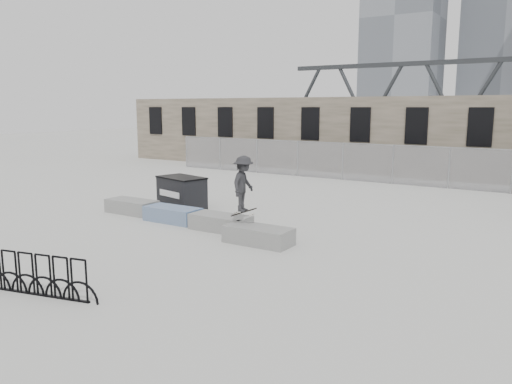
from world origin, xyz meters
TOP-DOWN VIEW (x-y plane):
  - ground at (0.00, 0.00)m, footprint 120.00×120.00m
  - stone_wall at (0.00, 16.24)m, footprint 36.00×2.58m
  - chainlink_fence at (-0.00, 12.50)m, footprint 22.06×0.06m
  - planter_far_left at (-3.25, 0.19)m, footprint 2.00×0.90m
  - planter_center_left at (-1.03, -0.04)m, footprint 2.00×0.90m
  - planter_center_right at (1.10, -0.15)m, footprint 2.00×0.90m
  - planter_offset at (2.99, -0.86)m, footprint 2.00×0.90m
  - dumpster at (-2.24, 1.85)m, footprint 2.13×1.59m
  - bike_rack at (0.27, -6.97)m, footprint 4.83×1.16m
  - skateboarder at (2.42, -0.78)m, footprint 0.78×1.14m

SIDE VIEW (x-z plane):
  - ground at x=0.00m, z-range 0.00..0.00m
  - planter_far_left at x=-3.25m, z-range 0.02..0.53m
  - planter_center_left at x=-1.03m, z-range 0.02..0.53m
  - planter_center_right at x=1.10m, z-range 0.02..0.53m
  - planter_offset at x=2.99m, z-range 0.02..0.53m
  - bike_rack at x=0.27m, z-range -0.01..0.89m
  - dumpster at x=-2.24m, z-range 0.01..1.26m
  - chainlink_fence at x=0.00m, z-range 0.03..2.05m
  - skateboarder at x=2.42m, z-range 0.79..2.61m
  - stone_wall at x=0.00m, z-range 0.01..4.51m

